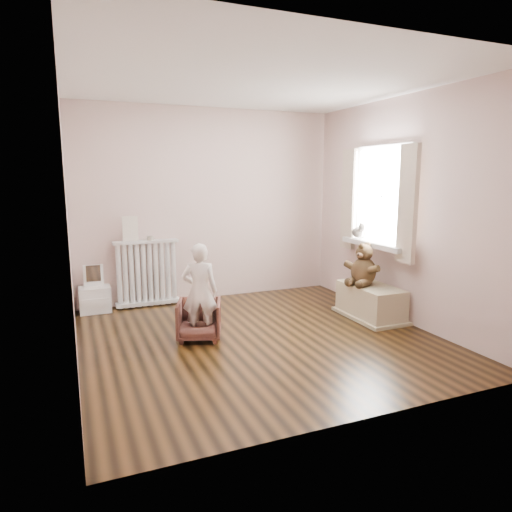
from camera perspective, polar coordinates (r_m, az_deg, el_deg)
name	(u,v)px	position (r m, az deg, el deg)	size (l,w,h in m)	color
floor	(259,338)	(4.93, 0.39, -10.18)	(3.60, 3.60, 0.01)	black
ceiling	(259,81)	(4.71, 0.43, 21.03)	(3.60, 3.60, 0.01)	white
back_wall	(208,205)	(6.33, -5.96, 6.35)	(3.60, 0.02, 2.60)	beige
front_wall	(366,238)	(3.07, 13.56, 2.24)	(3.60, 0.02, 2.60)	beige
left_wall	(68,223)	(4.28, -22.46, 3.89)	(0.02, 3.60, 2.60)	beige
right_wall	(402,211)	(5.59, 17.76, 5.44)	(0.02, 3.60, 2.60)	beige
window	(383,196)	(5.79, 15.62, 7.18)	(0.03, 0.90, 1.10)	white
window_sill	(375,244)	(5.79, 14.65, 1.44)	(0.22, 1.10, 0.06)	silver
curtain_left	(408,204)	(5.28, 18.45, 6.14)	(0.06, 0.26, 1.30)	beige
curtain_right	(349,199)	(6.19, 11.52, 6.95)	(0.06, 0.26, 1.30)	beige
radiator	(147,277)	(6.15, -13.45, -2.56)	(0.83, 0.16, 0.87)	silver
paper_doll	(130,229)	(6.02, -15.45, 3.31)	(0.19, 0.02, 0.32)	beige
tin_a	(150,238)	(6.07, -13.07, 2.18)	(0.09, 0.09, 0.05)	#A59E8C
toy_vanity	(95,291)	(6.08, -19.53, -4.11)	(0.38, 0.27, 0.60)	silver
armchair	(199,320)	(4.88, -7.12, -7.89)	(0.44, 0.46, 0.42)	brown
child	(200,291)	(4.74, -7.04, -4.42)	(0.37, 0.24, 1.01)	white
toy_bench	(370,301)	(5.71, 14.12, -5.53)	(0.45, 0.84, 0.40)	#BCB28C
teddy_bear	(364,262)	(5.63, 13.34, -0.79)	(0.41, 0.32, 0.50)	#312212
plush_cat	(359,231)	(6.03, 12.70, 3.11)	(0.15, 0.25, 0.21)	slate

